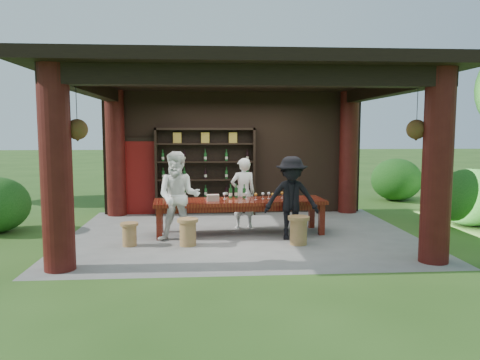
{
  "coord_description": "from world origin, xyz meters",
  "views": [
    {
      "loc": [
        -0.76,
        -10.03,
        2.27
      ],
      "look_at": [
        0.0,
        0.4,
        1.15
      ],
      "focal_mm": 35.0,
      "sensor_mm": 36.0,
      "label": 1
    }
  ],
  "objects": [
    {
      "name": "stool_near_right",
      "position": [
        1.07,
        -1.01,
        0.3
      ],
      "size": [
        0.43,
        0.43,
        0.57
      ],
      "rotation": [
        0.0,
        0.0,
        -0.2
      ],
      "color": "olive",
      "rests_on": "ground"
    },
    {
      "name": "wine_shelf",
      "position": [
        -0.78,
        2.45,
        1.17
      ],
      "size": [
        2.65,
        0.4,
        2.33
      ],
      "color": "black",
      "rests_on": "ground"
    },
    {
      "name": "ground",
      "position": [
        0.0,
        0.0,
        0.0
      ],
      "size": [
        90.0,
        90.0,
        0.0
      ],
      "primitive_type": "plane",
      "color": "#2D5119",
      "rests_on": "ground"
    },
    {
      "name": "shrubs",
      "position": [
        2.28,
        0.68,
        0.55
      ],
      "size": [
        13.37,
        8.99,
        1.36
      ],
      "color": "#194C14",
      "rests_on": "ground"
    },
    {
      "name": "stool_near_left",
      "position": [
        -1.13,
        -0.95,
        0.29
      ],
      "size": [
        0.41,
        0.41,
        0.54
      ],
      "rotation": [
        0.0,
        0.0,
        0.1
      ],
      "color": "olive",
      "rests_on": "ground"
    },
    {
      "name": "stool_far_left",
      "position": [
        -2.27,
        -0.89,
        0.25
      ],
      "size": [
        0.35,
        0.35,
        0.46
      ],
      "rotation": [
        0.0,
        0.0,
        0.37
      ],
      "color": "olive",
      "rests_on": "ground"
    },
    {
      "name": "guest_man",
      "position": [
        1.0,
        -0.53,
        0.87
      ],
      "size": [
        1.18,
        0.76,
        1.73
      ],
      "primitive_type": "imported",
      "rotation": [
        0.0,
        0.0,
        -0.11
      ],
      "color": "black",
      "rests_on": "ground"
    },
    {
      "name": "pavilion",
      "position": [
        -0.01,
        0.43,
        2.13
      ],
      "size": [
        7.5,
        6.0,
        3.6
      ],
      "color": "slate",
      "rests_on": "ground"
    },
    {
      "name": "table_glasses",
      "position": [
        0.48,
        0.15,
        0.82
      ],
      "size": [
        1.47,
        0.28,
        0.15
      ],
      "color": "silver",
      "rests_on": "tasting_table"
    },
    {
      "name": "trees",
      "position": [
        3.12,
        1.68,
        3.37
      ],
      "size": [
        21.62,
        10.58,
        4.8
      ],
      "color": "#3F2819",
      "rests_on": "ground"
    },
    {
      "name": "host",
      "position": [
        0.09,
        0.66,
        0.82
      ],
      "size": [
        0.66,
        0.5,
        1.63
      ],
      "primitive_type": "imported",
      "rotation": [
        0.0,
        0.0,
        3.35
      ],
      "color": "white",
      "rests_on": "ground"
    },
    {
      "name": "guest_woman",
      "position": [
        -1.32,
        -0.55,
        0.92
      ],
      "size": [
        0.96,
        0.78,
        1.84
      ],
      "primitive_type": "imported",
      "rotation": [
        0.0,
        0.0,
        -0.09
      ],
      "color": "white",
      "rests_on": "ground"
    },
    {
      "name": "tasting_table",
      "position": [
        -0.03,
        0.07,
        0.64
      ],
      "size": [
        3.77,
        1.19,
        0.75
      ],
      "rotation": [
        0.0,
        0.0,
        0.06
      ],
      "color": "#54100C",
      "rests_on": "ground"
    },
    {
      "name": "table_bottles",
      "position": [
        -0.07,
        0.38,
        0.9
      ],
      "size": [
        0.39,
        0.17,
        0.31
      ],
      "color": "#194C1E",
      "rests_on": "tasting_table"
    },
    {
      "name": "napkin_basket",
      "position": [
        -0.62,
        -0.07,
        0.82
      ],
      "size": [
        0.27,
        0.2,
        0.14
      ],
      "primitive_type": "cube",
      "rotation": [
        0.0,
        0.0,
        0.06
      ],
      "color": "#BF6672",
      "rests_on": "tasting_table"
    }
  ]
}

